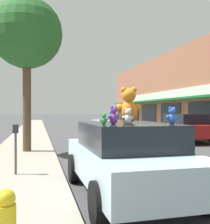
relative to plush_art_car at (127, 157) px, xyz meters
The scene contains 12 objects.
sidewalk_near 2.58m from the plush_art_car, 163.34° to the right, with size 2.41×90.00×0.15m.
plush_art_car is the anchor object (origin of this frame).
teddy_bear_giant 1.07m from the plush_art_car, 51.98° to the left, with size 0.57×0.36×0.77m.
teddy_bear_yellow 1.21m from the plush_art_car, 74.90° to the left, with size 0.26×0.22×0.35m.
teddy_bear_green 1.14m from the plush_art_car, 140.90° to the right, with size 0.16×0.10×0.22m.
teddy_bear_purple 1.05m from the plush_art_car, 134.35° to the right, with size 0.27×0.20×0.36m.
teddy_bear_blue 1.28m from the plush_art_car, 42.85° to the right, with size 0.25×0.16×0.34m.
teddy_bear_white 0.98m from the plush_art_car, 106.49° to the right, with size 0.23×0.14×0.31m.
teddy_bear_teal 0.98m from the plush_art_car, 144.58° to the right, with size 0.19×0.23×0.31m.
parked_car_far_right 10.83m from the plush_art_car, 54.26° to the left, with size 2.05×4.01×1.58m.
street_tree 7.62m from the plush_art_car, 110.36° to the left, with size 2.84×2.84×6.15m.
parking_meter 3.03m from the plush_art_car, 141.58° to the left, with size 0.14×0.10×1.27m.
Camera 1 is at (-4.98, -4.88, 1.77)m, focal length 45.00 mm.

